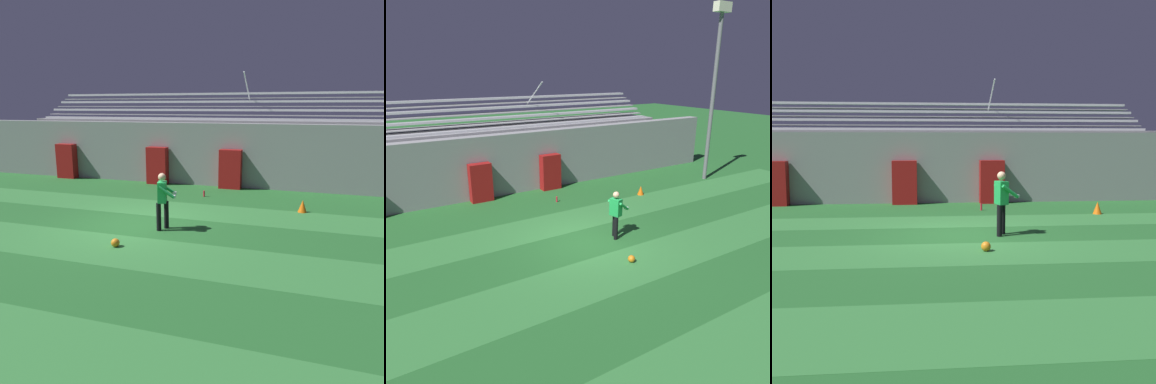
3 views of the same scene
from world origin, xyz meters
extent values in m
plane|color=#236028|center=(0.00, 0.00, 0.00)|extent=(80.00, 80.00, 0.00)
cube|color=#337A38|center=(0.00, -6.00, 0.00)|extent=(28.00, 1.99, 0.01)
cube|color=#337A38|center=(0.00, -2.02, 0.00)|extent=(28.00, 1.99, 0.01)
cube|color=#337A38|center=(0.00, 1.96, 0.00)|extent=(28.00, 1.99, 0.01)
cube|color=gray|center=(0.00, 6.50, 1.40)|extent=(24.00, 0.60, 2.80)
cube|color=maroon|center=(-1.72, 5.95, 0.85)|extent=(0.96, 0.44, 1.70)
cube|color=maroon|center=(1.72, 5.95, 0.85)|extent=(0.96, 0.44, 1.70)
cube|color=gray|center=(0.00, 8.50, 1.45)|extent=(18.00, 3.20, 2.90)
cube|color=silver|center=(0.00, 7.25, 2.95)|extent=(17.10, 0.36, 0.10)
cube|color=gray|center=(0.00, 7.05, 2.72)|extent=(17.10, 0.60, 0.04)
cube|color=silver|center=(0.00, 7.95, 3.35)|extent=(17.10, 0.36, 0.10)
cube|color=gray|center=(0.00, 7.75, 3.12)|extent=(17.10, 0.60, 0.04)
cube|color=silver|center=(0.00, 8.65, 3.75)|extent=(17.10, 0.36, 0.10)
cube|color=gray|center=(0.00, 8.45, 3.52)|extent=(17.10, 0.60, 0.04)
cube|color=silver|center=(0.00, 9.35, 4.15)|extent=(17.10, 0.36, 0.10)
cube|color=gray|center=(0.00, 9.15, 3.92)|extent=(17.10, 0.60, 0.04)
cylinder|color=silver|center=(1.98, 8.05, 4.40)|extent=(0.06, 1.93, 1.25)
cylinder|color=slate|center=(9.55, 3.23, 4.06)|extent=(0.20, 0.20, 8.12)
cube|color=#F2EDCC|center=(9.55, 3.23, 8.34)|extent=(0.90, 0.36, 0.44)
cylinder|color=black|center=(1.08, -0.05, 0.41)|extent=(0.17, 0.17, 0.82)
cylinder|color=black|center=(0.94, -0.32, 0.41)|extent=(0.17, 0.17, 0.82)
cube|color=green|center=(1.01, -0.18, 1.12)|extent=(0.34, 0.43, 0.60)
sphere|color=tan|center=(1.01, -0.18, 1.56)|extent=(0.22, 0.22, 0.22)
cylinder|color=green|center=(1.08, 0.09, 1.17)|extent=(0.48, 0.22, 0.37)
cylinder|color=green|center=(1.21, -0.38, 1.17)|extent=(0.48, 0.22, 0.37)
cube|color=silver|center=(1.28, 0.10, 1.04)|extent=(0.14, 0.14, 0.08)
cube|color=silver|center=(1.39, -0.28, 1.04)|extent=(0.14, 0.14, 0.08)
sphere|color=orange|center=(0.38, -1.86, 0.11)|extent=(0.22, 0.22, 0.22)
cone|color=orange|center=(4.86, 2.94, 0.21)|extent=(0.30, 0.30, 0.42)
cylinder|color=red|center=(1.05, 4.11, 0.12)|extent=(0.07, 0.07, 0.24)
camera|label=1|loc=(4.98, -9.88, 3.51)|focal=35.00mm
camera|label=2|loc=(-6.31, -9.61, 5.55)|focal=35.00mm
camera|label=3|loc=(-1.02, -11.58, 2.44)|focal=42.00mm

